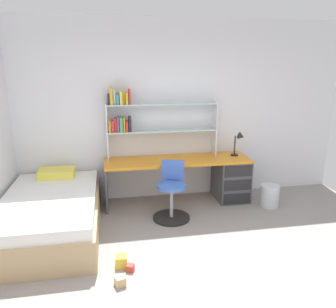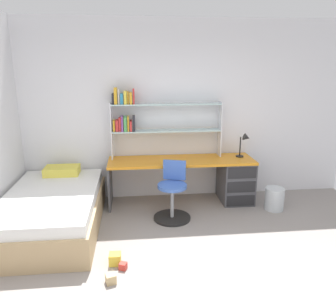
{
  "view_description": "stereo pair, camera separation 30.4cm",
  "coord_description": "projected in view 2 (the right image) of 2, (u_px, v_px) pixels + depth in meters",
  "views": [
    {
      "loc": [
        -0.93,
        -2.48,
        2.08
      ],
      "look_at": [
        -0.2,
        1.55,
        0.98
      ],
      "focal_mm": 35.11,
      "sensor_mm": 36.0,
      "label": 1
    },
    {
      "loc": [
        -0.63,
        -2.52,
        2.08
      ],
      "look_at": [
        -0.2,
        1.55,
        0.98
      ],
      "focal_mm": 35.11,
      "sensor_mm": 36.0,
      "label": 2
    }
  ],
  "objects": [
    {
      "name": "ground_plane",
      "position": [
        207.0,
        300.0,
        3.03
      ],
      "size": [
        5.67,
        6.11,
        0.02
      ],
      "primitive_type": "cube",
      "color": "gray"
    },
    {
      "name": "room_shell",
      "position": [
        82.0,
        129.0,
        3.74
      ],
      "size": [
        5.67,
        6.11,
        2.78
      ],
      "color": "silver",
      "rests_on": "ground_plane"
    },
    {
      "name": "desk",
      "position": [
        219.0,
        177.0,
        5.13
      ],
      "size": [
        2.21,
        0.61,
        0.7
      ],
      "color": "orange",
      "rests_on": "ground_plane"
    },
    {
      "name": "bookshelf_hutch",
      "position": [
        148.0,
        117.0,
        4.96
      ],
      "size": [
        1.7,
        0.22,
        1.07
      ],
      "color": "silver",
      "rests_on": "desk"
    },
    {
      "name": "desk_lamp",
      "position": [
        245.0,
        141.0,
        5.05
      ],
      "size": [
        0.2,
        0.17,
        0.38
      ],
      "color": "black",
      "rests_on": "desk"
    },
    {
      "name": "swivel_chair",
      "position": [
        173.0,
        197.0,
        4.57
      ],
      "size": [
        0.52,
        0.52,
        0.8
      ],
      "color": "black",
      "rests_on": "ground_plane"
    },
    {
      "name": "bed_platform",
      "position": [
        52.0,
        211.0,
        4.28
      ],
      "size": [
        1.19,
        1.99,
        0.63
      ],
      "color": "tan",
      "rests_on": "ground_plane"
    },
    {
      "name": "waste_bin",
      "position": [
        274.0,
        199.0,
        4.88
      ],
      "size": [
        0.28,
        0.28,
        0.33
      ],
      "primitive_type": "cylinder",
      "color": "silver",
      "rests_on": "ground_plane"
    },
    {
      "name": "toy_block_yellow_0",
      "position": [
        115.0,
        259.0,
        3.55
      ],
      "size": [
        0.13,
        0.13,
        0.12
      ],
      "primitive_type": "cube",
      "rotation": [
        0.0,
        0.0,
        3.11
      ],
      "color": "gold",
      "rests_on": "ground_plane"
    },
    {
      "name": "toy_block_natural_1",
      "position": [
        111.0,
        279.0,
        3.24
      ],
      "size": [
        0.12,
        0.12,
        0.1
      ],
      "primitive_type": "cube",
      "rotation": [
        0.0,
        0.0,
        1.87
      ],
      "color": "tan",
      "rests_on": "ground_plane"
    },
    {
      "name": "toy_block_red_2",
      "position": [
        123.0,
        266.0,
        3.46
      ],
      "size": [
        0.09,
        0.09,
        0.07
      ],
      "primitive_type": "cube",
      "rotation": [
        0.0,
        0.0,
        2.76
      ],
      "color": "red",
      "rests_on": "ground_plane"
    }
  ]
}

